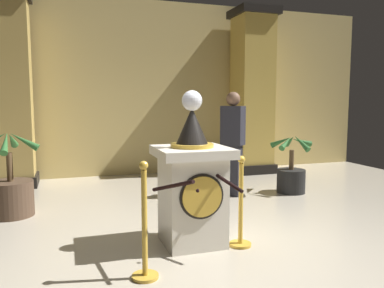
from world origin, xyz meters
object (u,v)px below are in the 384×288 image
Objects in this scene: bystander_guest at (233,141)px; potted_palm_right at (291,174)px; pedestal_clock at (192,185)px; potted_palm_left at (11,193)px; stanchion_far at (241,215)px; stanchion_near at (145,238)px.

potted_palm_right is at bearing -7.21° from bystander_guest.
pedestal_clock is at bearing -143.70° from potted_palm_right.
pedestal_clock is 0.98× the size of bystander_guest.
bystander_guest is (1.31, 1.86, 0.26)m from pedestal_clock.
stanchion_far is at bearing -38.22° from potted_palm_left.
bystander_guest reaches higher than potted_palm_right.
bystander_guest is at bearing 52.12° from stanchion_near.
stanchion_near is at bearing -158.85° from stanchion_far.
stanchion_far is 0.58× the size of bystander_guest.
stanchion_far is 3.18m from potted_palm_left.
potted_palm_right is (2.36, 1.73, -0.34)m from pedestal_clock.
bystander_guest is (-1.04, 0.13, 0.60)m from potted_palm_right.
potted_palm_right is at bearing 36.30° from pedestal_clock.
stanchion_near is 0.61× the size of bystander_guest.
potted_palm_left is (-1.36, 2.41, -0.05)m from stanchion_near.
potted_palm_left is 4.38m from potted_palm_right.
stanchion_near is 0.88× the size of potted_palm_left.
stanchion_far is at bearing -26.85° from pedestal_clock.
bystander_guest reaches higher than stanchion_near.
bystander_guest reaches higher than potted_palm_left.
pedestal_clock reaches higher than stanchion_far.
bystander_guest is at bearing 54.78° from pedestal_clock.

